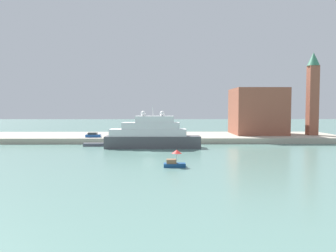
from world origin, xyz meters
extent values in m
plane|color=slate|center=(0.00, 0.00, 0.00)|extent=(400.00, 400.00, 0.00)
cube|color=#B7AD99|center=(0.00, 27.73, 0.76)|extent=(110.00, 23.46, 1.51)
cube|color=#4C4C51|center=(0.59, 8.04, 1.43)|extent=(22.82, 4.50, 2.86)
cube|color=white|center=(-0.55, 8.04, 3.72)|extent=(18.26, 4.14, 1.72)
cube|color=white|center=(0.14, 8.04, 5.36)|extent=(13.69, 3.78, 1.56)
cube|color=white|center=(1.05, 8.04, 6.91)|extent=(9.13, 3.42, 1.55)
cylinder|color=silver|center=(0.59, 8.04, 8.95)|extent=(0.16, 0.16, 2.51)
sphere|color=white|center=(2.88, 8.04, 8.29)|extent=(1.20, 1.20, 1.20)
sphere|color=white|center=(-1.69, 8.04, 8.29)|extent=(1.20, 1.20, 1.20)
cube|color=navy|center=(5.02, -17.01, 0.29)|extent=(3.58, 1.66, 0.58)
cube|color=#8C6647|center=(4.49, -17.01, 0.92)|extent=(1.57, 1.33, 0.68)
cylinder|color=#B2B2B2|center=(5.38, -17.01, 1.40)|extent=(0.06, 0.06, 1.64)
cone|color=red|center=(5.38, -17.01, 2.52)|extent=(1.67, 1.67, 0.58)
cube|color=#595966|center=(-14.07, 11.68, 0.39)|extent=(5.79, 1.54, 0.78)
cube|color=#93513D|center=(32.23, 30.28, 8.54)|extent=(15.17, 14.98, 14.04)
cube|color=#93513D|center=(47.48, 26.25, 11.78)|extent=(2.78, 2.78, 20.52)
cone|color=#387A5B|center=(47.48, 26.25, 24.01)|extent=(3.61, 3.61, 3.95)
cube|color=#1E4C99|center=(-16.20, 19.61, 1.89)|extent=(4.11, 1.75, 0.76)
cube|color=#262D33|center=(-16.41, 19.61, 2.54)|extent=(2.47, 1.58, 0.54)
cylinder|color=maroon|center=(-12.18, 23.70, 2.26)|extent=(0.36, 0.36, 1.50)
sphere|color=tan|center=(-12.18, 23.70, 3.13)|extent=(0.24, 0.24, 0.24)
cylinder|color=black|center=(3.62, 17.22, 1.85)|extent=(0.51, 0.51, 0.67)
camera|label=1|loc=(3.29, -69.48, 9.73)|focal=34.58mm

